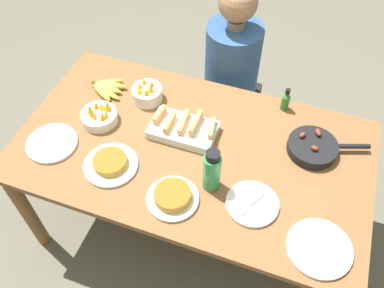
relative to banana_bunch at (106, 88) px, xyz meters
name	(u,v)px	position (x,y,z in m)	size (l,w,h in m)	color
ground_plane	(192,220)	(0.57, -0.22, -0.75)	(14.00, 14.00, 0.00)	#666051
dining_table	(192,159)	(0.57, -0.22, -0.11)	(1.71, 0.96, 0.73)	brown
banana_bunch	(106,88)	(0.00, 0.00, 0.00)	(0.20, 0.20, 0.04)	gold
melon_tray	(183,129)	(0.50, -0.14, 0.01)	(0.33, 0.19, 0.10)	silver
skillet	(313,147)	(1.12, -0.04, 0.01)	(0.38, 0.24, 0.08)	black
frittata_plate_center	(111,164)	(0.26, -0.45, 0.00)	(0.25, 0.25, 0.05)	silver
frittata_plate_side	(173,197)	(0.59, -0.52, 0.01)	(0.23, 0.23, 0.06)	silver
empty_plate_near_front	(52,143)	(-0.07, -0.43, -0.01)	(0.25, 0.25, 0.02)	silver
empty_plate_far_left	(252,204)	(0.93, -0.43, -0.01)	(0.23, 0.23, 0.02)	silver
empty_plate_far_right	(319,248)	(1.23, -0.54, -0.01)	(0.26, 0.26, 0.02)	silver
fruit_bowl_mango	(99,116)	(0.07, -0.21, 0.02)	(0.18, 0.18, 0.11)	silver
fruit_bowl_citrus	(147,93)	(0.24, 0.02, 0.03)	(0.16, 0.16, 0.13)	silver
water_bottle	(212,171)	(0.73, -0.39, 0.09)	(0.08, 0.08, 0.24)	#2D9351
hot_sauce_bottle	(286,100)	(0.94, 0.20, 0.04)	(0.04, 0.04, 0.14)	#337F2D
person_figure	(230,88)	(0.58, 0.49, -0.24)	(0.35, 0.35, 1.20)	black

